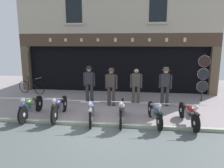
{
  "coord_description": "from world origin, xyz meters",
  "views": [
    {
      "loc": [
        1.37,
        -6.72,
        2.82
      ],
      "look_at": [
        0.16,
        2.52,
        0.99
      ],
      "focal_mm": 34.12,
      "sensor_mm": 36.0,
      "label": 1
    }
  ],
  "objects_px": {
    "motorcycle_far_left": "(31,106)",
    "leaning_bicycle": "(31,87)",
    "motorcycle_right": "(189,113)",
    "salesman_right": "(136,84)",
    "salesman_left": "(89,82)",
    "tyre_sign_pole": "(203,74)",
    "motorcycle_center_left": "(92,110)",
    "motorcycle_center_right": "(155,112)",
    "assistant_far_right": "(165,84)",
    "shopkeeper_center": "(111,85)",
    "motorcycle_center": "(122,110)",
    "advert_board_near": "(90,62)",
    "motorcycle_left": "(59,107)"
  },
  "relations": [
    {
      "from": "salesman_right",
      "to": "assistant_far_right",
      "type": "relative_size",
      "value": 0.92
    },
    {
      "from": "motorcycle_far_left",
      "to": "leaning_bicycle",
      "type": "distance_m",
      "value": 4.15
    },
    {
      "from": "motorcycle_center_left",
      "to": "leaning_bicycle",
      "type": "height_order",
      "value": "leaning_bicycle"
    },
    {
      "from": "motorcycle_left",
      "to": "tyre_sign_pole",
      "type": "distance_m",
      "value": 6.86
    },
    {
      "from": "motorcycle_center_right",
      "to": "shopkeeper_center",
      "type": "relative_size",
      "value": 1.13
    },
    {
      "from": "motorcycle_left",
      "to": "shopkeeper_center",
      "type": "height_order",
      "value": "shopkeeper_center"
    },
    {
      "from": "salesman_left",
      "to": "shopkeeper_center",
      "type": "relative_size",
      "value": 1.01
    },
    {
      "from": "motorcycle_center",
      "to": "leaning_bicycle",
      "type": "height_order",
      "value": "motorcycle_center"
    },
    {
      "from": "motorcycle_center_left",
      "to": "shopkeeper_center",
      "type": "xyz_separation_m",
      "value": [
        0.46,
        1.99,
        0.53
      ]
    },
    {
      "from": "motorcycle_center_left",
      "to": "motorcycle_center_right",
      "type": "xyz_separation_m",
      "value": [
        2.26,
        0.05,
        0.0
      ]
    },
    {
      "from": "advert_board_near",
      "to": "salesman_right",
      "type": "bearing_deg",
      "value": -40.33
    },
    {
      "from": "tyre_sign_pole",
      "to": "assistant_far_right",
      "type": "bearing_deg",
      "value": -150.2
    },
    {
      "from": "motorcycle_right",
      "to": "advert_board_near",
      "type": "distance_m",
      "value": 6.78
    },
    {
      "from": "motorcycle_far_left",
      "to": "leaning_bicycle",
      "type": "height_order",
      "value": "same"
    },
    {
      "from": "tyre_sign_pole",
      "to": "salesman_left",
      "type": "bearing_deg",
      "value": -171.23
    },
    {
      "from": "motorcycle_far_left",
      "to": "motorcycle_left",
      "type": "relative_size",
      "value": 1.0
    },
    {
      "from": "motorcycle_far_left",
      "to": "advert_board_near",
      "type": "bearing_deg",
      "value": -108.03
    },
    {
      "from": "motorcycle_left",
      "to": "motorcycle_center",
      "type": "xyz_separation_m",
      "value": [
        2.38,
        -0.14,
        0.0
      ]
    },
    {
      "from": "motorcycle_right",
      "to": "salesman_left",
      "type": "xyz_separation_m",
      "value": [
        -4.09,
        2.45,
        0.54
      ]
    },
    {
      "from": "motorcycle_center_left",
      "to": "motorcycle_center",
      "type": "height_order",
      "value": "motorcycle_center"
    },
    {
      "from": "salesman_left",
      "to": "leaning_bicycle",
      "type": "bearing_deg",
      "value": -19.95
    },
    {
      "from": "motorcycle_far_left",
      "to": "motorcycle_center_right",
      "type": "relative_size",
      "value": 1.07
    },
    {
      "from": "motorcycle_right",
      "to": "leaning_bicycle",
      "type": "xyz_separation_m",
      "value": [
        -7.72,
        3.69,
        -0.04
      ]
    },
    {
      "from": "motorcycle_right",
      "to": "salesman_right",
      "type": "height_order",
      "value": "salesman_right"
    },
    {
      "from": "motorcycle_left",
      "to": "leaning_bicycle",
      "type": "xyz_separation_m",
      "value": [
        -3.02,
        3.58,
        -0.06
      ]
    },
    {
      "from": "salesman_left",
      "to": "tyre_sign_pole",
      "type": "xyz_separation_m",
      "value": [
        5.41,
        0.83,
        0.35
      ]
    },
    {
      "from": "motorcycle_center",
      "to": "salesman_left",
      "type": "relative_size",
      "value": 1.19
    },
    {
      "from": "motorcycle_center_right",
      "to": "leaning_bicycle",
      "type": "xyz_separation_m",
      "value": [
        -6.56,
        3.72,
        -0.04
      ]
    },
    {
      "from": "salesman_right",
      "to": "tyre_sign_pole",
      "type": "relative_size",
      "value": 0.71
    },
    {
      "from": "leaning_bicycle",
      "to": "motorcycle_center",
      "type": "bearing_deg",
      "value": 69.4
    },
    {
      "from": "salesman_left",
      "to": "motorcycle_center",
      "type": "bearing_deg",
      "value": 124.47
    },
    {
      "from": "shopkeeper_center",
      "to": "assistant_far_right",
      "type": "distance_m",
      "value": 2.4
    },
    {
      "from": "motorcycle_center_right",
      "to": "tyre_sign_pole",
      "type": "xyz_separation_m",
      "value": [
        2.47,
        3.31,
        0.89
      ]
    },
    {
      "from": "advert_board_near",
      "to": "leaning_bicycle",
      "type": "relative_size",
      "value": 0.59
    },
    {
      "from": "assistant_far_right",
      "to": "salesman_left",
      "type": "bearing_deg",
      "value": 8.71
    },
    {
      "from": "motorcycle_center_left",
      "to": "motorcycle_right",
      "type": "distance_m",
      "value": 3.42
    },
    {
      "from": "motorcycle_left",
      "to": "motorcycle_center_left",
      "type": "xyz_separation_m",
      "value": [
        1.29,
        -0.19,
        -0.02
      ]
    },
    {
      "from": "motorcycle_left",
      "to": "salesman_right",
      "type": "relative_size",
      "value": 1.28
    },
    {
      "from": "motorcycle_left",
      "to": "shopkeeper_center",
      "type": "bearing_deg",
      "value": -139.95
    },
    {
      "from": "motorcycle_center_right",
      "to": "assistant_far_right",
      "type": "distance_m",
      "value": 2.37
    },
    {
      "from": "shopkeeper_center",
      "to": "assistant_far_right",
      "type": "bearing_deg",
      "value": -162.29
    },
    {
      "from": "motorcycle_center_right",
      "to": "motorcycle_right",
      "type": "bearing_deg",
      "value": 171.5
    },
    {
      "from": "motorcycle_center_left",
      "to": "motorcycle_right",
      "type": "relative_size",
      "value": 1.0
    },
    {
      "from": "motorcycle_left",
      "to": "advert_board_near",
      "type": "bearing_deg",
      "value": -97.3
    },
    {
      "from": "motorcycle_center_right",
      "to": "tyre_sign_pole",
      "type": "distance_m",
      "value": 4.23
    },
    {
      "from": "motorcycle_far_left",
      "to": "tyre_sign_pole",
      "type": "xyz_separation_m",
      "value": [
        7.1,
        3.27,
        0.87
      ]
    },
    {
      "from": "motorcycle_left",
      "to": "motorcycle_right",
      "type": "bearing_deg",
      "value": 172.82
    },
    {
      "from": "tyre_sign_pole",
      "to": "leaning_bicycle",
      "type": "height_order",
      "value": "tyre_sign_pole"
    },
    {
      "from": "salesman_right",
      "to": "tyre_sign_pole",
      "type": "height_order",
      "value": "tyre_sign_pole"
    },
    {
      "from": "motorcycle_center_left",
      "to": "advert_board_near",
      "type": "xyz_separation_m",
      "value": [
        -1.16,
        4.91,
        1.3
      ]
    }
  ]
}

